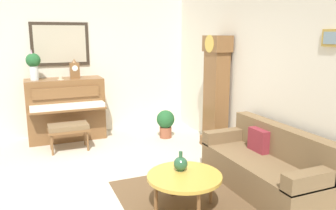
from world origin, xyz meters
TOP-DOWN VIEW (x-y plane):
  - ground_plane at (0.00, 0.00)m, footprint 6.40×6.00m
  - wall_left at (-2.60, -0.01)m, footprint 0.13×4.90m
  - wall_back at (0.01, 2.40)m, footprint 5.30×0.13m
  - area_rug at (1.13, 0.75)m, footprint 2.10×1.50m
  - piano at (-2.23, -0.28)m, footprint 0.87×1.44m
  - piano_bench at (-1.51, -0.33)m, footprint 0.42×0.70m
  - grandfather_clock at (-0.66, 2.15)m, footprint 0.52×0.34m
  - couch at (1.08, 1.92)m, footprint 1.90×0.80m
  - coffee_table at (1.16, 0.67)m, footprint 0.88×0.88m
  - mantel_clock at (-2.23, -0.08)m, footprint 0.13×0.18m
  - flower_vase at (-2.23, -0.81)m, footprint 0.26×0.26m
  - teacup at (-2.09, -0.36)m, footprint 0.12×0.12m
  - green_jug at (1.02, 0.68)m, footprint 0.17×0.17m
  - potted_plant at (-1.54, 1.54)m, footprint 0.36×0.36m

SIDE VIEW (x-z plane):
  - ground_plane at x=0.00m, z-range -0.10..0.00m
  - area_rug at x=1.13m, z-range 0.00..0.01m
  - couch at x=1.08m, z-range -0.11..0.73m
  - potted_plant at x=-1.54m, z-range 0.04..0.60m
  - coffee_table at x=1.16m, z-range 0.19..0.62m
  - piano_bench at x=-1.51m, z-range 0.17..0.65m
  - green_jug at x=1.02m, z-range 0.40..0.64m
  - piano at x=-2.23m, z-range 0.01..1.21m
  - grandfather_clock at x=-0.66m, z-range -0.05..1.98m
  - teacup at x=-2.09m, z-range 1.20..1.26m
  - mantel_clock at x=-2.23m, z-range 1.18..1.56m
  - wall_back at x=0.01m, z-range 0.00..2.80m
  - wall_left at x=-2.60m, z-range 0.01..2.81m
  - flower_vase at x=-2.23m, z-range 1.23..1.81m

